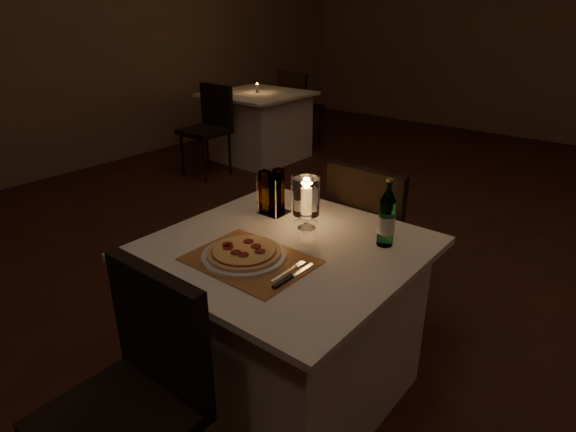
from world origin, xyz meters
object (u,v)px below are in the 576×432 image
Objects in this scene: chair_far at (372,229)px; tumbler at (306,236)px; pizza at (244,252)px; hurricane_candle at (306,198)px; chair_near at (138,383)px; water_bottle at (387,219)px; neighbor_table_left at (258,126)px; plate at (244,256)px; main_table at (285,321)px.

chair_far is 0.69m from tumbler.
hurricane_candle is (0.00, 0.38, 0.10)m from pizza.
pizza is 0.27m from tumbler.
pizza is at bearing -114.29° from tumbler.
chair_near is at bearing -87.04° from hurricane_candle.
chair_far is (-0.00, 1.43, 0.00)m from chair_near.
neighbor_table_left is (-2.87, 2.41, -0.48)m from water_bottle.
plate is at bearing -48.44° from neighbor_table_left.
hurricane_candle is 3.56m from neighbor_table_left.
main_table is at bearing 74.39° from pizza.
water_bottle reaches higher than tumbler.
tumbler reaches higher than pizza.
pizza is at bearing 95.37° from chair_near.
main_table is at bearing -140.17° from water_bottle.
water_bottle is 1.27× the size of hurricane_candle.
chair_near is 1.06m from water_bottle.
pizza is at bearing -93.22° from chair_far.
pizza reaches higher than neighbor_table_left.
plate is 1.16× the size of water_bottle.
chair_near reaches higher than plate.
chair_far is at bearing 90.00° from chair_near.
neighbor_table_left is at bearing 140.05° from water_bottle.
pizza is 0.28× the size of neighbor_table_left.
water_bottle is (0.30, 0.25, 0.48)m from main_table.
chair_far is 0.92m from plate.
plate is 0.02m from pizza.
plate is (-0.05, -0.18, 0.38)m from main_table.
hurricane_candle reaches higher than neighbor_table_left.
chair_far is 3.21× the size of pizza.
chair_near is 0.90× the size of neighbor_table_left.
chair_near is 3.21× the size of pizza.
neighbor_table_left is (-2.52, 2.84, -0.39)m from pizza.
chair_far is (0.00, 0.71, 0.18)m from main_table.
plate is at bearing -93.20° from chair_far.
chair_near is at bearing -52.73° from neighbor_table_left.
water_bottle reaches higher than pizza.
chair_far is at bearing 95.20° from tumbler.
water_bottle is (0.30, 0.97, 0.30)m from chair_near.
chair_far is at bearing 84.73° from hurricane_candle.
water_bottle reaches higher than chair_far.
pizza is 1.29× the size of hurricane_candle.
hurricane_candle is 0.22× the size of neighbor_table_left.
chair_far is at bearing -37.16° from neighbor_table_left.
water_bottle reaches higher than main_table.
chair_near is 1.00× the size of chair_far.
main_table is 0.42m from plate.
chair_near is at bearing -90.00° from main_table.
neighbor_table_left is at bearing 131.56° from plate.
chair_near is 4.14× the size of hurricane_candle.
tumbler is 0.20m from hurricane_candle.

